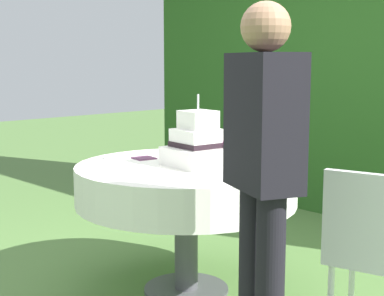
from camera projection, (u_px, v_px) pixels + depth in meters
name	position (u px, v px, depth m)	size (l,w,h in m)	color
ground_plane	(186.00, 291.00, 3.43)	(20.00, 20.00, 0.00)	#547A3D
foliage_hedge	(384.00, 46.00, 4.83)	(5.03, 0.49, 3.00)	#28561E
cake_table	(186.00, 185.00, 3.34)	(1.29, 1.29, 0.77)	#4C4C51
wedding_cake	(199.00, 145.00, 3.28)	(0.37, 0.37, 0.41)	white
serving_plate_near	(266.00, 164.00, 3.30)	(0.11, 0.11, 0.01)	white
serving_plate_far	(113.00, 157.00, 3.53)	(0.13, 0.13, 0.01)	white
napkin_stack	(144.00, 158.00, 3.52)	(0.12, 0.12, 0.01)	#603856
garden_chair	(373.00, 246.00, 2.58)	(0.48, 0.48, 0.89)	white
standing_person	(263.00, 170.00, 2.32)	(0.41, 0.33, 1.60)	black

